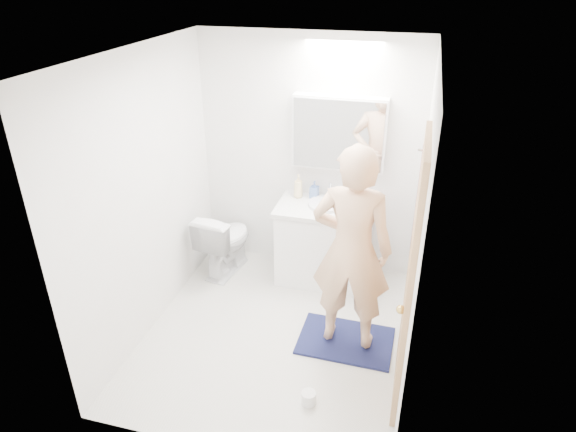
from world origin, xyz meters
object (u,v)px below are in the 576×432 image
(medicine_cabinet, at_px, (339,133))
(toothbrush_cup, at_px, (354,198))
(vanity_cabinet, at_px, (324,245))
(toilet_paper_roll, at_px, (309,398))
(soap_bottle_a, at_px, (298,186))
(toilet, at_px, (225,241))
(person, at_px, (352,250))
(soap_bottle_b, at_px, (314,190))

(medicine_cabinet, xyz_separation_m, toothbrush_cup, (0.18, -0.05, -0.63))
(vanity_cabinet, height_order, toilet_paper_roll, vanity_cabinet)
(soap_bottle_a, bearing_deg, medicine_cabinet, 9.11)
(vanity_cabinet, distance_m, toilet, 1.03)
(toothbrush_cup, bearing_deg, vanity_cabinet, -146.72)
(toilet, relative_size, person, 0.40)
(medicine_cabinet, height_order, soap_bottle_b, medicine_cabinet)
(medicine_cabinet, xyz_separation_m, toilet, (-1.08, -0.33, -1.15))
(toilet, relative_size, soap_bottle_a, 2.93)
(vanity_cabinet, xyz_separation_m, soap_bottle_b, (-0.15, 0.18, 0.52))
(vanity_cabinet, xyz_separation_m, toilet_paper_roll, (0.22, -1.66, -0.34))
(vanity_cabinet, xyz_separation_m, toilet, (-1.02, -0.11, -0.04))
(person, distance_m, soap_bottle_b, 1.22)
(vanity_cabinet, bearing_deg, toilet_paper_roll, -82.44)
(vanity_cabinet, height_order, person, person)
(medicine_cabinet, xyz_separation_m, soap_bottle_b, (-0.22, -0.03, -0.59))
(soap_bottle_b, bearing_deg, vanity_cabinet, -49.32)
(medicine_cabinet, bearing_deg, toilet, -163.31)
(medicine_cabinet, relative_size, soap_bottle_a, 3.67)
(soap_bottle_a, relative_size, toothbrush_cup, 2.23)
(toilet, relative_size, toilet_paper_roll, 6.39)
(person, relative_size, soap_bottle_b, 10.02)
(person, distance_m, soap_bottle_a, 1.27)
(toilet_paper_roll, bearing_deg, medicine_cabinet, 94.86)
(soap_bottle_a, height_order, soap_bottle_b, soap_bottle_a)
(toilet, distance_m, soap_bottle_b, 1.07)
(soap_bottle_a, xyz_separation_m, toothbrush_cup, (0.56, 0.01, -0.07))
(soap_bottle_a, bearing_deg, person, -56.94)
(person, relative_size, soap_bottle_a, 7.33)
(vanity_cabinet, relative_size, soap_bottle_a, 3.76)
(medicine_cabinet, height_order, person, medicine_cabinet)
(person, bearing_deg, toothbrush_cup, -81.61)
(vanity_cabinet, bearing_deg, person, -67.40)
(soap_bottle_a, distance_m, toothbrush_cup, 0.56)
(toothbrush_cup, distance_m, toilet_paper_roll, 1.99)
(toothbrush_cup, relative_size, toilet_paper_roll, 0.98)
(medicine_cabinet, relative_size, soap_bottle_b, 5.02)
(toothbrush_cup, bearing_deg, soap_bottle_a, -178.97)
(person, height_order, toothbrush_cup, person)
(soap_bottle_b, bearing_deg, person, -63.94)
(vanity_cabinet, height_order, medicine_cabinet, medicine_cabinet)
(vanity_cabinet, relative_size, soap_bottle_b, 5.14)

